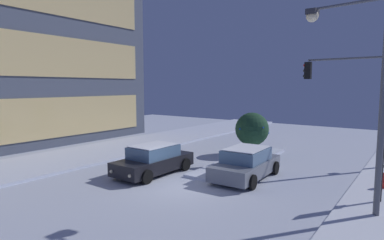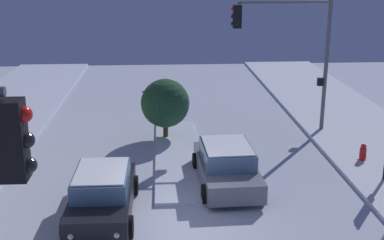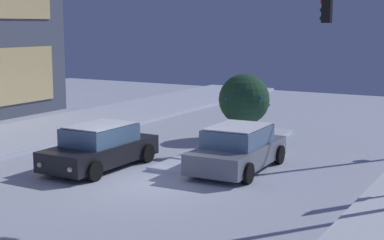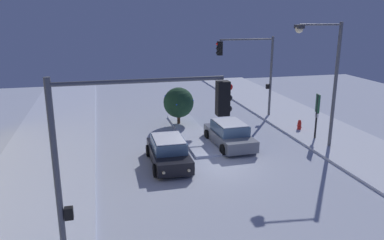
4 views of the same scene
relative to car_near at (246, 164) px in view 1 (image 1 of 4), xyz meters
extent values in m
plane|color=silver|center=(-2.88, 1.77, -0.71)|extent=(52.00, 52.00, 0.00)
cube|color=silver|center=(-2.88, 10.57, -0.64)|extent=(52.00, 5.20, 0.14)
cube|color=silver|center=(2.81, 1.64, -0.64)|extent=(9.00, 1.80, 0.14)
cube|color=#E5C67F|center=(-3.25, 14.72, 1.47)|extent=(20.42, 0.10, 2.92)
cube|color=#E5C67F|center=(-3.25, 14.72, 5.85)|extent=(20.42, 0.10, 2.92)
cube|color=slate|center=(0.00, 0.00, -0.18)|extent=(4.47, 2.05, 0.66)
cube|color=slate|center=(0.00, 0.00, 0.43)|extent=(2.44, 1.79, 0.60)
cube|color=white|center=(0.00, 0.00, 0.76)|extent=(2.26, 1.67, 0.04)
sphere|color=#F9E5B2|center=(2.19, 0.73, -0.21)|extent=(0.16, 0.16, 0.16)
sphere|color=#F9E5B2|center=(2.24, -0.56, -0.21)|extent=(0.16, 0.16, 0.16)
cylinder|color=black|center=(1.41, 1.00, -0.38)|extent=(0.67, 0.24, 0.66)
cylinder|color=black|center=(1.49, -0.89, -0.38)|extent=(0.67, 0.24, 0.66)
cylinder|color=black|center=(-1.49, 0.89, -0.38)|extent=(0.67, 0.24, 0.66)
cylinder|color=black|center=(-1.42, -1.00, -0.38)|extent=(0.67, 0.24, 0.66)
cube|color=black|center=(-2.07, 4.14, -0.18)|extent=(4.39, 1.85, 0.66)
cube|color=slate|center=(-2.07, 4.14, 0.43)|extent=(2.38, 1.65, 0.60)
cube|color=white|center=(-2.07, 4.14, 0.76)|extent=(2.20, 1.54, 0.04)
sphere|color=#F9E5B2|center=(-4.28, 3.54, -0.21)|extent=(0.16, 0.16, 0.16)
sphere|color=#F9E5B2|center=(-4.27, 4.78, -0.21)|extent=(0.16, 0.16, 0.16)
cylinder|color=black|center=(-3.52, 3.25, -0.38)|extent=(0.66, 0.22, 0.66)
cylinder|color=black|center=(-3.50, 5.06, -0.38)|extent=(0.66, 0.22, 0.66)
cylinder|color=black|center=(-0.63, 3.23, -0.38)|extent=(0.66, 0.22, 0.66)
cylinder|color=black|center=(-0.61, 5.04, -0.38)|extent=(0.66, 0.22, 0.66)
cylinder|color=#565960|center=(5.72, -3.17, 5.25)|extent=(0.12, 4.12, 0.12)
cube|color=black|center=(5.72, -1.11, 4.65)|extent=(0.32, 0.36, 1.00)
sphere|color=red|center=(5.72, -0.92, 4.97)|extent=(0.20, 0.20, 0.20)
sphere|color=black|center=(5.72, -0.92, 4.65)|extent=(0.20, 0.20, 0.20)
sphere|color=black|center=(5.72, -0.92, 4.33)|extent=(0.20, 0.20, 0.20)
cube|color=black|center=(5.72, -5.02, 1.69)|extent=(0.20, 0.24, 0.36)
cylinder|color=#565960|center=(-1.80, -5.71, 2.97)|extent=(0.20, 0.20, 7.37)
cylinder|color=#565960|center=(-1.67, -4.51, 6.50)|extent=(0.36, 2.42, 0.10)
cube|color=#333338|center=(-1.54, -3.30, 6.40)|extent=(0.56, 0.36, 0.20)
sphere|color=#F9E5B2|center=(-1.54, -3.30, 6.27)|extent=(0.44, 0.44, 0.44)
cylinder|color=red|center=(1.67, -5.63, -0.40)|extent=(0.26, 0.26, 0.63)
sphere|color=red|center=(1.67, -5.63, -0.02)|extent=(0.22, 0.22, 0.22)
cylinder|color=red|center=(1.49, -5.63, -0.37)|extent=(0.12, 0.10, 0.10)
cylinder|color=red|center=(1.85, -5.63, -0.37)|extent=(0.12, 0.10, 0.10)
cylinder|color=black|center=(-0.27, -5.66, 0.78)|extent=(0.12, 0.12, 2.98)
cube|color=#144C2D|center=(-0.27, -5.66, 1.68)|extent=(0.55, 0.15, 1.17)
cube|color=white|center=(-0.27, -5.66, 0.92)|extent=(0.44, 0.12, 0.24)
cylinder|color=#473323|center=(5.04, 2.10, -0.33)|extent=(0.22, 0.22, 0.77)
sphere|color=#1E4228|center=(5.04, 2.10, 0.97)|extent=(2.16, 2.16, 2.16)
sphere|color=blue|center=(5.97, 1.53, 0.99)|extent=(0.10, 0.10, 0.10)
sphere|color=blue|center=(4.01, 2.45, 1.07)|extent=(0.10, 0.10, 0.10)
sphere|color=blue|center=(4.59, 1.14, 1.19)|extent=(0.10, 0.10, 0.10)
sphere|color=blue|center=(5.57, 1.18, 0.73)|extent=(0.10, 0.10, 0.10)
sphere|color=blue|center=(5.06, 3.06, 1.49)|extent=(0.10, 0.10, 0.10)
sphere|color=blue|center=(5.99, 2.30, 0.47)|extent=(0.10, 0.10, 0.10)
camera|label=1|loc=(-13.79, -6.78, 3.73)|focal=29.89mm
camera|label=2|loc=(-16.57, 2.26, 6.76)|focal=47.37mm
camera|label=3|loc=(-17.23, -8.10, 4.09)|focal=54.53mm
camera|label=4|loc=(-20.98, 7.47, 7.15)|focal=35.83mm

